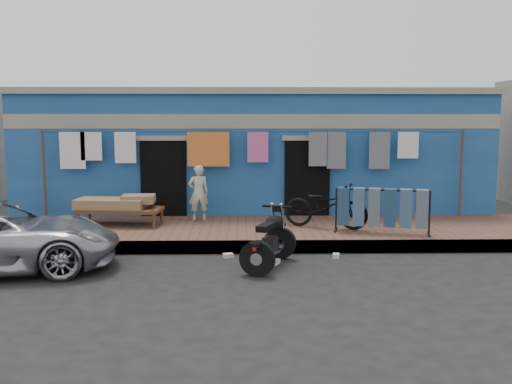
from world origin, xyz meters
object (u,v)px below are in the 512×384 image
Objects in this scene: charpoy at (120,211)px; jeans_rack at (382,210)px; seated_person at (198,193)px; bicycle at (326,201)px; motorcycle at (269,238)px.

jeans_rack reaches higher than charpoy.
seated_person reaches higher than jeans_rack.
bicycle is 0.90× the size of jeans_rack.
bicycle is 2.72m from motorcycle.
bicycle reaches higher than motorcycle.
motorcycle is at bearing -143.74° from jeans_rack.
jeans_rack is at bearing -10.04° from charpoy.
bicycle is 1.24m from jeans_rack.
seated_person is at bearing 17.39° from charpoy.
charpoy is at bearing 107.48° from bicycle.
seated_person is 4.22m from jeans_rack.
motorcycle is (1.51, -3.30, -0.38)m from seated_person.
motorcycle is (-1.33, -2.35, -0.32)m from bicycle.
bicycle is 1.08× the size of motorcycle.
seated_person is 1.81m from charpoy.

